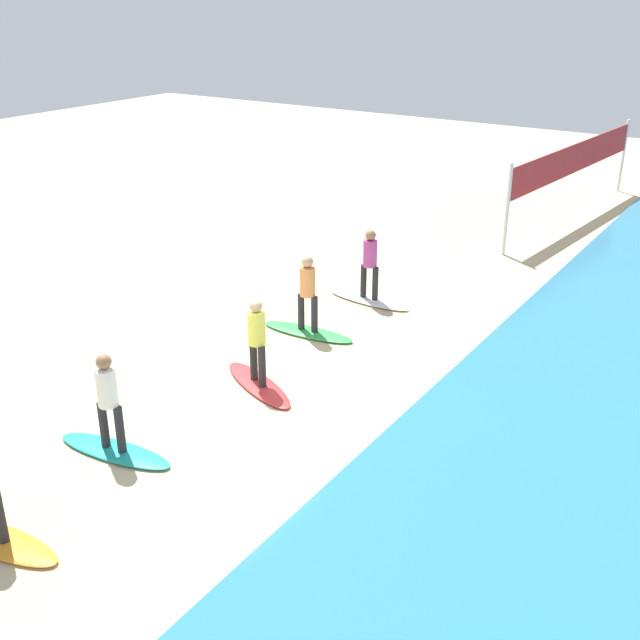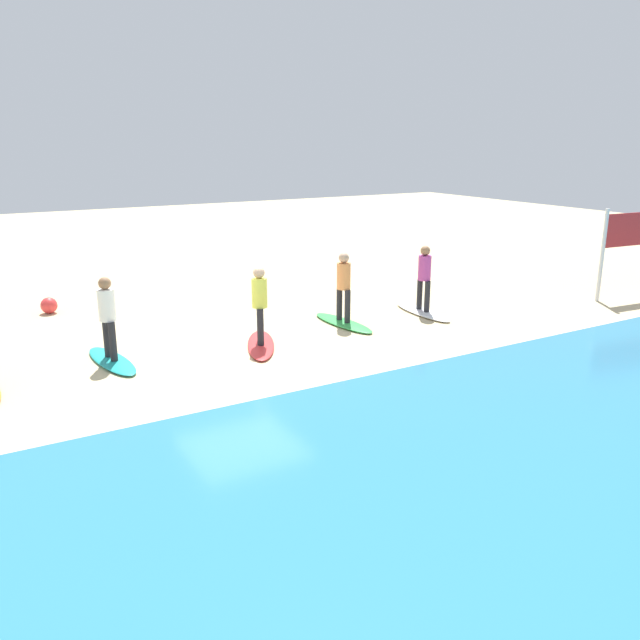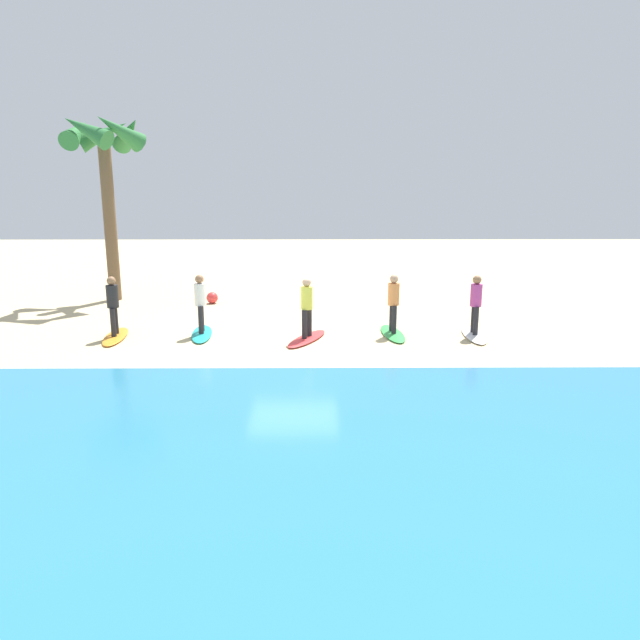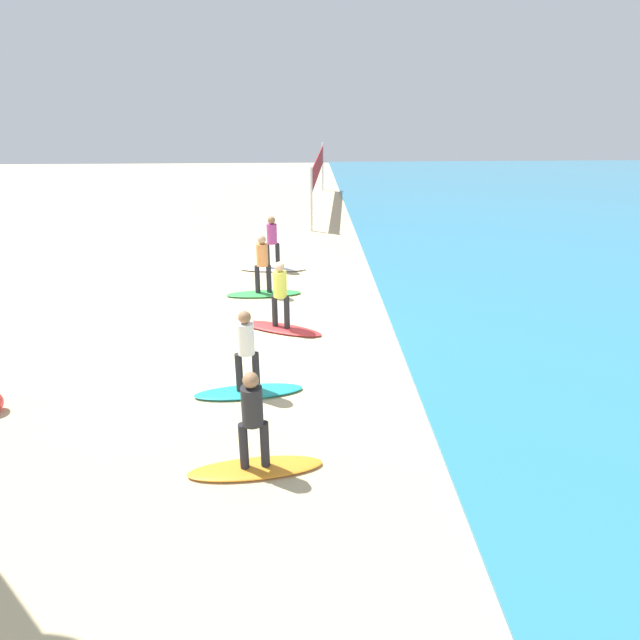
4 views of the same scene
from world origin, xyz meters
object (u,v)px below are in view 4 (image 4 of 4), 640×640
at_px(surfboard_white, 273,269).
at_px(surfboard_teal, 249,392).
at_px(surfboard_orange, 256,468).
at_px(surfer_orange, 253,414).
at_px(surfer_green, 262,260).
at_px(surfer_red, 280,290).
at_px(volleyball_net, 318,169).
at_px(surfboard_red, 281,328).
at_px(surfboard_green, 264,294).
at_px(surfer_teal, 246,345).
at_px(surfer_white, 272,238).

height_order(surfboard_white, surfboard_teal, same).
height_order(surfboard_orange, surfer_orange, surfer_orange).
bearing_deg(surfer_green, surfer_red, 12.78).
bearing_deg(surfboard_white, surfer_green, -91.39).
xyz_separation_m(surfer_green, surfer_red, (2.42, 0.55, 0.00)).
xyz_separation_m(surfboard_white, surfer_orange, (10.03, 0.10, 0.99)).
height_order(surfer_green, volleyball_net, volleyball_net).
bearing_deg(surfboard_red, surfboard_teal, -76.42).
distance_m(surfboard_green, surfer_orange, 7.83).
bearing_deg(surfer_teal, surfboard_green, 179.93).
relative_size(surfboard_green, surfer_red, 1.28).
relative_size(surfboard_green, surfer_orange, 1.28).
bearing_deg(surfer_teal, surfer_red, 169.43).
bearing_deg(surfboard_white, surfer_red, -82.42).
bearing_deg(surfer_orange, surfboard_white, -179.40).
distance_m(surfer_green, surfboard_red, 2.68).
relative_size(surfer_teal, volleyball_net, 0.18).
xyz_separation_m(surfer_white, volleyball_net, (-9.45, 1.77, 0.75)).
relative_size(surfboard_white, surfboard_green, 1.00).
bearing_deg(surfboard_green, surfboard_white, 81.28).
xyz_separation_m(surfboard_red, surfer_teal, (2.99, -0.56, 0.99)).
relative_size(surfboard_green, surfboard_orange, 1.00).
distance_m(surfer_green, surfboard_orange, 7.83).
xyz_separation_m(surfboard_teal, surfboard_orange, (2.35, 0.29, 0.00)).
bearing_deg(surfer_teal, surfboard_red, 169.43).
distance_m(surfboard_teal, surfboard_orange, 2.37).
bearing_deg(surfboard_red, surfer_red, -20.86).
xyz_separation_m(surfboard_white, surfboard_red, (4.69, 0.38, 0.00)).
relative_size(surfer_red, surfboard_teal, 0.78).
height_order(surfboard_white, surfboard_green, same).
xyz_separation_m(surfboard_teal, volleyball_net, (-17.13, 1.95, 1.74)).
bearing_deg(surfer_white, surfer_green, -4.40).
relative_size(surfer_white, surfer_green, 1.00).
bearing_deg(surfboard_orange, surfer_orange, -100.19).
bearing_deg(surfboard_red, surfer_green, 126.92).
xyz_separation_m(surfer_green, surfboard_orange, (7.76, 0.28, -0.99)).
bearing_deg(volleyball_net, surfboard_orange, -4.90).
bearing_deg(surfboard_orange, surfer_white, 83.98).
height_order(surfboard_red, surfer_orange, surfer_orange).
bearing_deg(surfboard_teal, surfboard_green, 82.97).
distance_m(surfer_white, surfboard_red, 4.81).
height_order(surfboard_green, surfboard_teal, same).
relative_size(surfer_red, surfer_orange, 1.00).
relative_size(surfboard_white, surfer_green, 1.28).
bearing_deg(surfer_white, surfer_red, 4.57).
height_order(surfer_orange, volleyball_net, volleyball_net).
height_order(surfboard_white, surfboard_orange, same).
height_order(surfer_white, surfer_teal, same).
bearing_deg(surfer_orange, surfboard_teal, -173.06).
bearing_deg(surfer_red, volleyball_net, 174.35).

